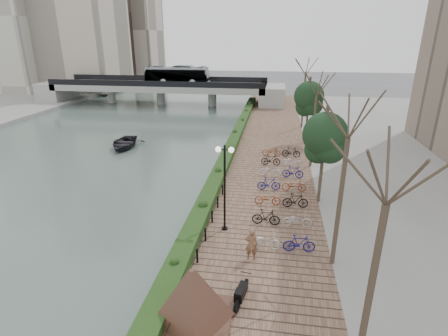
% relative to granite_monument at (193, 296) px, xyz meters
% --- Properties ---
extents(ground, '(220.00, 220.00, 0.00)m').
position_rel_granite_monument_xyz_m(ground, '(-2.10, 2.78, -1.73)').
color(ground, '#59595B').
rests_on(ground, ground).
extents(river_water, '(30.00, 130.00, 0.02)m').
position_rel_granite_monument_xyz_m(river_water, '(-17.10, 27.78, -1.72)').
color(river_water, '#45564D').
rests_on(river_water, ground).
extents(promenade, '(8.00, 75.00, 0.50)m').
position_rel_granite_monument_xyz_m(promenade, '(1.90, 20.28, -1.48)').
color(promenade, brown).
rests_on(promenade, ground).
extents(hedge, '(1.10, 56.00, 0.60)m').
position_rel_granite_monument_xyz_m(hedge, '(-1.50, 22.78, -0.93)').
color(hedge, black).
rests_on(hedge, promenade).
extents(chain_fence, '(0.10, 14.10, 0.70)m').
position_rel_granite_monument_xyz_m(chain_fence, '(-0.70, 4.78, -0.88)').
color(chain_fence, black).
rests_on(chain_fence, promenade).
extents(granite_monument, '(4.09, 4.09, 2.43)m').
position_rel_granite_monument_xyz_m(granite_monument, '(0.00, 0.00, 0.00)').
color(granite_monument, '#45281D').
rests_on(granite_monument, promenade).
extents(lamppost, '(1.02, 0.32, 5.10)m').
position_rel_granite_monument_xyz_m(lamppost, '(0.15, 7.14, 2.42)').
color(lamppost, black).
rests_on(lamppost, promenade).
extents(motorcycle, '(0.76, 1.63, 0.98)m').
position_rel_granite_monument_xyz_m(motorcycle, '(1.75, 1.44, -0.74)').
color(motorcycle, black).
rests_on(motorcycle, promenade).
extents(pedestrian, '(0.66, 0.46, 1.70)m').
position_rel_granite_monument_xyz_m(pedestrian, '(1.90, 4.47, -0.38)').
color(pedestrian, brown).
rests_on(pedestrian, promenade).
extents(bicycle_parking, '(2.40, 17.32, 1.00)m').
position_rel_granite_monument_xyz_m(bicycle_parking, '(3.39, 13.23, -0.76)').
color(bicycle_parking, silver).
rests_on(bicycle_parking, promenade).
extents(street_trees, '(3.20, 37.12, 6.80)m').
position_rel_granite_monument_xyz_m(street_trees, '(5.90, 15.46, 1.96)').
color(street_trees, '#3D3324').
rests_on(street_trees, promenade).
extents(bridge, '(36.00, 10.77, 6.50)m').
position_rel_granite_monument_xyz_m(bridge, '(-16.46, 47.78, 1.64)').
color(bridge, '#A3A29E').
rests_on(bridge, ground).
extents(boat, '(4.04, 5.28, 1.02)m').
position_rel_granite_monument_xyz_m(boat, '(-12.89, 22.82, -1.20)').
color(boat, black).
rests_on(boat, river_water).
extents(far_buildings, '(35.00, 38.00, 38.00)m').
position_rel_granite_monument_xyz_m(far_buildings, '(-43.77, 68.69, 14.39)').
color(far_buildings, '#C0B0A0').
rests_on(far_buildings, far_bank).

